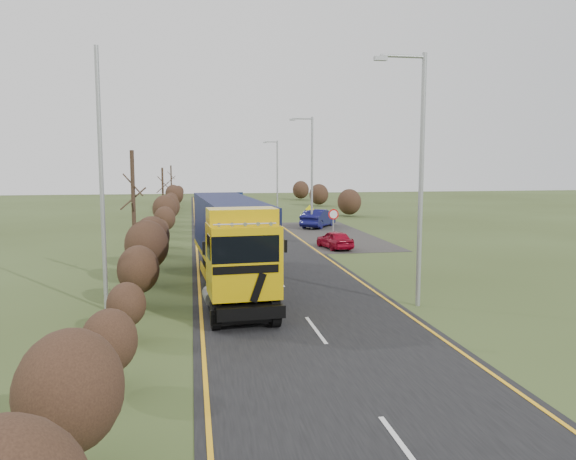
% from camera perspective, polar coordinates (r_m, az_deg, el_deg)
% --- Properties ---
extents(ground, '(160.00, 160.00, 0.00)m').
position_cam_1_polar(ground, '(22.62, 0.60, -7.23)').
color(ground, '#36441D').
rests_on(ground, ground).
extents(road, '(8.00, 120.00, 0.02)m').
position_cam_1_polar(road, '(32.29, -2.59, -2.94)').
color(road, black).
rests_on(road, ground).
extents(layby, '(6.00, 18.00, 0.02)m').
position_cam_1_polar(layby, '(43.22, 4.32, -0.46)').
color(layby, '#2A2725').
rests_on(layby, ground).
extents(lane_markings, '(7.52, 116.00, 0.01)m').
position_cam_1_polar(lane_markings, '(31.99, -2.52, -3.00)').
color(lane_markings, '#EDA816').
rests_on(lane_markings, road).
extents(hedgerow, '(2.24, 102.04, 6.05)m').
position_cam_1_polar(hedgerow, '(29.80, -13.61, -0.83)').
color(hedgerow, black).
rests_on(hedgerow, ground).
extents(lorry, '(3.17, 14.32, 3.95)m').
position_cam_1_polar(lorry, '(24.92, -5.79, -0.70)').
color(lorry, black).
rests_on(lorry, ground).
extents(car_red_hatchback, '(1.96, 3.62, 1.17)m').
position_cam_1_polar(car_red_hatchback, '(36.12, 4.77, -0.99)').
color(car_red_hatchback, maroon).
rests_on(car_red_hatchback, ground).
extents(car_blue_sedan, '(3.91, 4.87, 1.56)m').
position_cam_1_polar(car_blue_sedan, '(47.93, 3.08, 1.19)').
color(car_blue_sedan, '#0B0C40').
rests_on(car_blue_sedan, ground).
extents(streetlight_near, '(2.02, 0.19, 9.53)m').
position_cam_1_polar(streetlight_near, '(21.76, 13.10, 6.04)').
color(streetlight_near, '#96999B').
rests_on(streetlight_near, ground).
extents(streetlight_mid, '(1.95, 0.18, 9.18)m').
position_cam_1_polar(streetlight_mid, '(46.14, 2.31, 6.31)').
color(streetlight_mid, '#96999B').
rests_on(streetlight_mid, ground).
extents(streetlight_far, '(1.71, 0.18, 7.99)m').
position_cam_1_polar(streetlight_far, '(64.70, -1.17, 5.86)').
color(streetlight_far, '#96999B').
rests_on(streetlight_far, ground).
extents(left_pole, '(0.16, 0.16, 9.67)m').
position_cam_1_polar(left_pole, '(21.72, -18.43, 4.74)').
color(left_pole, '#96999B').
rests_on(left_pole, ground).
extents(speed_sign, '(0.69, 0.10, 2.50)m').
position_cam_1_polar(speed_sign, '(36.71, 4.63, 1.00)').
color(speed_sign, '#96999B').
rests_on(speed_sign, ground).
extents(warning_board, '(0.75, 0.11, 1.98)m').
position_cam_1_polar(warning_board, '(47.22, 2.20, 1.64)').
color(warning_board, '#96999B').
rests_on(warning_board, ground).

